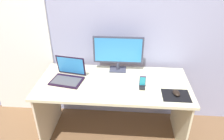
% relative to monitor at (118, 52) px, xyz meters
% --- Properties ---
extents(ground_plane, '(8.00, 8.00, 0.00)m').
position_rel_monitor_xyz_m(ground_plane, '(-0.03, -0.25, -0.93)').
color(ground_plane, brown).
extents(wall_back, '(6.00, 0.04, 2.50)m').
position_rel_monitor_xyz_m(wall_back, '(-0.03, 0.18, 0.32)').
color(wall_back, '#979BBD').
rests_on(wall_back, ground_plane).
extents(door_left, '(0.82, 0.02, 2.02)m').
position_rel_monitor_xyz_m(door_left, '(-1.18, 0.15, 0.08)').
color(door_left, white).
rests_on(door_left, ground_plane).
extents(desk, '(1.51, 0.70, 0.72)m').
position_rel_monitor_xyz_m(desk, '(-0.03, -0.25, -0.36)').
color(desk, beige).
rests_on(desk, ground_plane).
extents(monitor, '(0.53, 0.14, 0.39)m').
position_rel_monitor_xyz_m(monitor, '(0.00, 0.00, 0.00)').
color(monitor, '#373A4B').
rests_on(monitor, desk).
extents(laptop, '(0.35, 0.30, 0.23)m').
position_rel_monitor_xyz_m(laptop, '(-0.49, -0.24, -0.17)').
color(laptop, black).
rests_on(laptop, desk).
extents(keyboard_external, '(0.39, 0.15, 0.01)m').
position_rel_monitor_xyz_m(keyboard_external, '(-0.01, -0.47, -0.21)').
color(keyboard_external, white).
rests_on(keyboard_external, desk).
extents(mousepad, '(0.25, 0.20, 0.00)m').
position_rel_monitor_xyz_m(mousepad, '(0.55, -0.44, -0.21)').
color(mousepad, black).
rests_on(mousepad, desk).
extents(mouse, '(0.08, 0.11, 0.04)m').
position_rel_monitor_xyz_m(mouse, '(0.55, -0.42, -0.19)').
color(mouse, black).
rests_on(mouse, mousepad).
extents(phone_in_dock, '(0.06, 0.05, 0.14)m').
position_rel_monitor_xyz_m(phone_in_dock, '(0.25, -0.34, -0.17)').
color(phone_in_dock, black).
rests_on(phone_in_dock, desk).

